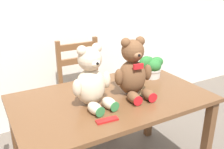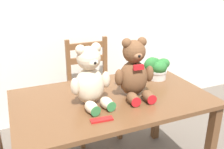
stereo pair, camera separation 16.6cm
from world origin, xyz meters
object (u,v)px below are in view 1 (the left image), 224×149
Objects in this scene: chocolate_bar at (107,120)px; wooden_chair_behind at (85,90)px; teddy_bear_right at (133,71)px; teddy_bear_left at (92,80)px; potted_plant at (151,66)px.

wooden_chair_behind is at bearing 74.38° from chocolate_bar.
teddy_bear_right is (0.05, -0.76, 0.43)m from wooden_chair_behind.
teddy_bear_right is 0.44m from chocolate_bar.
teddy_bear_right is at bearing 171.64° from teddy_bear_left.
teddy_bear_left is 0.68m from potted_plant.
wooden_chair_behind is 0.91m from teddy_bear_left.
chocolate_bar is (-0.33, -0.23, -0.17)m from teddy_bear_right.
chocolate_bar is at bearing 74.38° from wooden_chair_behind.
potted_plant is 0.79m from chocolate_bar.
teddy_bear_left is at bearing 70.88° from wooden_chair_behind.
teddy_bear_left is 0.32m from teddy_bear_right.
teddy_bear_right reaches higher than wooden_chair_behind.
potted_plant is at bearing 124.41° from wooden_chair_behind.
teddy_bear_left is 1.75× the size of potted_plant.
chocolate_bar is (-0.66, -0.44, -0.09)m from potted_plant.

